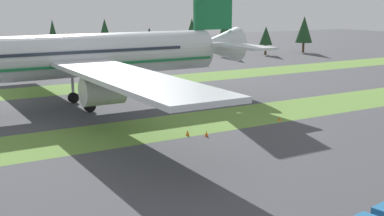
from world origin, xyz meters
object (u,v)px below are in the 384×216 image
(taxiway_marker_1, at_px, (207,134))
(taxiway_marker_2, at_px, (280,119))
(airliner, at_px, (64,56))
(taxiway_marker_0, at_px, (188,133))

(taxiway_marker_1, bearing_deg, taxiway_marker_2, 7.80)
(airliner, xyz_separation_m, taxiway_marker_0, (7.89, -22.62, -7.59))
(taxiway_marker_1, bearing_deg, taxiway_marker_0, 140.41)
(taxiway_marker_0, distance_m, taxiway_marker_1, 2.30)
(airliner, relative_size, taxiway_marker_2, 150.85)
(taxiway_marker_0, xyz_separation_m, taxiway_marker_1, (1.77, -1.46, 0.00))
(airliner, height_order, taxiway_marker_1, airliner)
(airliner, bearing_deg, taxiway_marker_2, -134.59)
(taxiway_marker_0, relative_size, taxiway_marker_2, 1.37)
(taxiway_marker_2, bearing_deg, airliner, 135.29)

